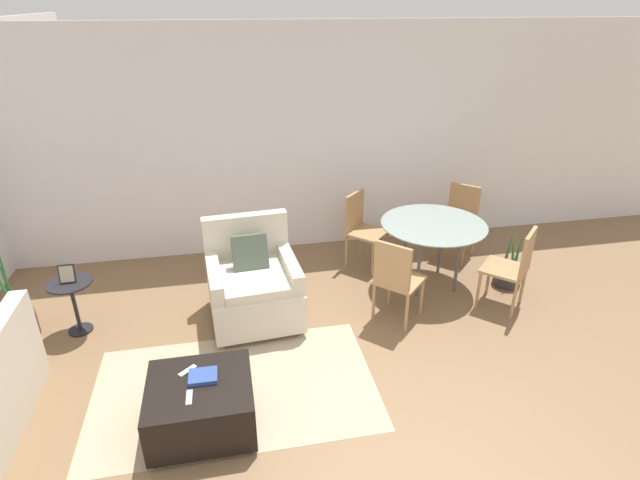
# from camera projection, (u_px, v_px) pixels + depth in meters

# --- Properties ---
(ground_plane) EXTENTS (20.00, 20.00, 0.00)m
(ground_plane) POSITION_uv_depth(u_px,v_px,m) (350.00, 456.00, 3.57)
(ground_plane) COLOR brown
(wall_back) EXTENTS (12.00, 0.06, 2.75)m
(wall_back) POSITION_uv_depth(u_px,v_px,m) (282.00, 143.00, 6.03)
(wall_back) COLOR white
(wall_back) RESTS_ON ground_plane
(area_rug) EXTENTS (2.34, 1.41, 0.01)m
(area_rug) POSITION_uv_depth(u_px,v_px,m) (235.00, 388.00, 4.18)
(area_rug) COLOR tan
(area_rug) RESTS_ON ground_plane
(armchair) EXTENTS (0.93, 0.97, 0.99)m
(armchair) POSITION_uv_depth(u_px,v_px,m) (253.00, 285.00, 4.97)
(armchair) COLOR beige
(armchair) RESTS_ON ground_plane
(ottoman) EXTENTS (0.77, 0.69, 0.42)m
(ottoman) POSITION_uv_depth(u_px,v_px,m) (201.00, 404.00, 3.70)
(ottoman) COLOR black
(ottoman) RESTS_ON ground_plane
(book_stack) EXTENTS (0.21, 0.17, 0.03)m
(book_stack) POSITION_uv_depth(u_px,v_px,m) (203.00, 376.00, 3.67)
(book_stack) COLOR #2D478C
(book_stack) RESTS_ON ottoman
(tv_remote_primary) EXTENTS (0.04, 0.15, 0.01)m
(tv_remote_primary) POSITION_uv_depth(u_px,v_px,m) (189.00, 397.00, 3.49)
(tv_remote_primary) COLOR #B7B7BC
(tv_remote_primary) RESTS_ON ottoman
(tv_remote_secondary) EXTENTS (0.14, 0.13, 0.01)m
(tv_remote_secondary) POSITION_uv_depth(u_px,v_px,m) (188.00, 371.00, 3.74)
(tv_remote_secondary) COLOR #B7B7BC
(tv_remote_secondary) RESTS_ON ottoman
(potted_plant) EXTENTS (0.43, 0.43, 1.21)m
(potted_plant) POSITION_uv_depth(u_px,v_px,m) (11.00, 320.00, 4.72)
(potted_plant) COLOR brown
(potted_plant) RESTS_ON ground_plane
(side_table) EXTENTS (0.42, 0.42, 0.55)m
(side_table) POSITION_uv_depth(u_px,v_px,m) (73.00, 297.00, 4.75)
(side_table) COLOR black
(side_table) RESTS_ON ground_plane
(picture_frame) EXTENTS (0.15, 0.07, 0.18)m
(picture_frame) POSITION_uv_depth(u_px,v_px,m) (67.00, 274.00, 4.64)
(picture_frame) COLOR black
(picture_frame) RESTS_ON side_table
(dining_table) EXTENTS (1.15, 1.15, 0.75)m
(dining_table) POSITION_uv_depth(u_px,v_px,m) (433.00, 230.00, 5.44)
(dining_table) COLOR #8C9E99
(dining_table) RESTS_ON ground_plane
(dining_chair_near_left) EXTENTS (0.59, 0.59, 0.90)m
(dining_chair_near_left) POSITION_uv_depth(u_px,v_px,m) (396.00, 276.00, 4.84)
(dining_chair_near_left) COLOR tan
(dining_chair_near_left) RESTS_ON ground_plane
(dining_chair_near_right) EXTENTS (0.59, 0.59, 0.90)m
(dining_chair_near_right) POSITION_uv_depth(u_px,v_px,m) (514.00, 264.00, 5.06)
(dining_chair_near_right) COLOR tan
(dining_chair_near_right) RESTS_ON ground_plane
(dining_chair_far_left) EXTENTS (0.59, 0.59, 0.90)m
(dining_chair_far_left) POSITION_uv_depth(u_px,v_px,m) (361.00, 224.00, 5.96)
(dining_chair_far_left) COLOR tan
(dining_chair_far_left) RESTS_ON ground_plane
(dining_chair_far_right) EXTENTS (0.59, 0.59, 0.90)m
(dining_chair_far_right) POSITION_uv_depth(u_px,v_px,m) (460.00, 216.00, 6.18)
(dining_chair_far_right) COLOR tan
(dining_chair_far_right) RESTS_ON ground_plane
(potted_plant_small) EXTENTS (0.30, 0.30, 0.71)m
(potted_plant_small) POSITION_uv_depth(u_px,v_px,m) (508.00, 273.00, 5.66)
(potted_plant_small) COLOR #333338
(potted_plant_small) RESTS_ON ground_plane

